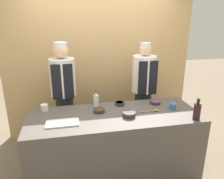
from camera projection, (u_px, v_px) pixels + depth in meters
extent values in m
plane|color=#756651|center=(114.00, 171.00, 3.05)|extent=(14.00, 14.00, 0.00)
cube|color=tan|center=(100.00, 67.00, 3.83)|extent=(3.21, 0.18, 2.40)
cube|color=#514C47|center=(114.00, 144.00, 2.91)|extent=(2.18, 0.83, 0.88)
cylinder|color=#2D2D2D|center=(99.00, 111.00, 2.83)|extent=(0.15, 0.15, 0.04)
cylinder|color=brown|center=(99.00, 110.00, 2.83)|extent=(0.12, 0.12, 0.01)
cylinder|color=#2D2D2D|center=(129.00, 114.00, 2.70)|extent=(0.16, 0.16, 0.06)
cylinder|color=red|center=(129.00, 113.00, 2.70)|extent=(0.13, 0.13, 0.02)
cylinder|color=#2D2D2D|center=(120.00, 104.00, 3.05)|extent=(0.13, 0.13, 0.04)
cylinder|color=orange|center=(120.00, 103.00, 3.05)|extent=(0.11, 0.11, 0.01)
cylinder|color=#2D2D2D|center=(155.00, 102.00, 3.09)|extent=(0.15, 0.15, 0.04)
cylinder|color=#703384|center=(155.00, 101.00, 3.09)|extent=(0.12, 0.12, 0.01)
cube|color=white|center=(62.00, 123.00, 2.53)|extent=(0.37, 0.19, 0.02)
cylinder|color=silver|center=(96.00, 101.00, 2.99)|extent=(0.07, 0.07, 0.16)
cylinder|color=silver|center=(96.00, 94.00, 2.96)|extent=(0.03, 0.03, 0.05)
cylinder|color=black|center=(96.00, 91.00, 2.95)|extent=(0.03, 0.03, 0.01)
cylinder|color=black|center=(197.00, 112.00, 2.61)|extent=(0.09, 0.09, 0.19)
cylinder|color=black|center=(198.00, 102.00, 2.57)|extent=(0.03, 0.03, 0.06)
cylinder|color=black|center=(199.00, 99.00, 2.56)|extent=(0.04, 0.04, 0.02)
cylinder|color=silver|center=(45.00, 108.00, 2.87)|extent=(0.09, 0.09, 0.09)
cylinder|color=#386093|center=(173.00, 106.00, 2.92)|extent=(0.09, 0.09, 0.08)
cylinder|color=#B2844C|center=(147.00, 111.00, 2.84)|extent=(0.20, 0.02, 0.02)
ellipsoid|color=#B2844C|center=(156.00, 110.00, 2.86)|extent=(0.06, 0.04, 0.02)
cylinder|color=#28282D|center=(66.00, 122.00, 3.45)|extent=(0.27, 0.27, 0.94)
cylinder|color=silver|center=(63.00, 77.00, 3.21)|extent=(0.37, 0.37, 0.55)
cube|color=black|center=(63.00, 82.00, 3.05)|extent=(0.30, 0.02, 0.51)
sphere|color=beige|center=(61.00, 51.00, 3.08)|extent=(0.22, 0.22, 0.22)
cylinder|color=white|center=(60.00, 45.00, 3.05)|extent=(0.19, 0.19, 0.08)
cylinder|color=#28282D|center=(142.00, 116.00, 3.69)|extent=(0.27, 0.27, 0.91)
cylinder|color=white|center=(144.00, 74.00, 3.45)|extent=(0.37, 0.37, 0.57)
cube|color=black|center=(148.00, 78.00, 3.29)|extent=(0.30, 0.02, 0.53)
sphere|color=beige|center=(145.00, 50.00, 3.32)|extent=(0.19, 0.19, 0.19)
cylinder|color=white|center=(145.00, 45.00, 3.30)|extent=(0.16, 0.16, 0.07)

